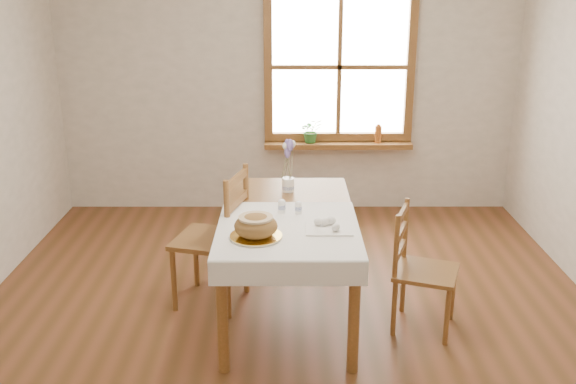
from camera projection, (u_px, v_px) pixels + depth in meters
name	position (u px, v px, depth m)	size (l,w,h in m)	color
ground	(288.00, 332.00, 4.33)	(5.00, 5.00, 0.00)	brown
room_walls	(288.00, 79.00, 3.78)	(4.60, 5.10, 2.65)	silver
window	(339.00, 67.00, 6.21)	(1.46, 0.08, 1.46)	brown
window_sill	(338.00, 145.00, 6.38)	(1.46, 0.20, 0.05)	brown
dining_table	(288.00, 224.00, 4.40)	(0.90, 1.60, 0.75)	brown
table_linen	(288.00, 229.00, 4.08)	(0.91, 0.99, 0.01)	white
chair_left	(210.00, 237.00, 4.59)	(0.47, 0.50, 1.01)	brown
chair_right	(426.00, 270.00, 4.26)	(0.40, 0.42, 0.86)	brown
bread_plate	(256.00, 237.00, 3.93)	(0.31, 0.31, 0.02)	white
bread_loaf	(256.00, 224.00, 3.90)	(0.27, 0.27, 0.15)	olive
egg_napkin	(329.00, 228.00, 4.06)	(0.30, 0.25, 0.01)	white
eggs	(329.00, 224.00, 4.05)	(0.23, 0.20, 0.05)	silver
salt_shaker	(282.00, 206.00, 4.33)	(0.05, 0.05, 0.10)	white
pepper_shaker	(298.00, 207.00, 4.32)	(0.05, 0.05, 0.09)	white
flower_vase	(288.00, 186.00, 4.78)	(0.09, 0.09, 0.10)	white
lavender_bouquet	(288.00, 159.00, 4.71)	(0.16, 0.16, 0.31)	#6E5A9F
potted_plant	(311.00, 133.00, 6.35)	(0.21, 0.24, 0.19)	#2F6C2B
amber_bottle	(378.00, 133.00, 6.35)	(0.07, 0.07, 0.19)	#B45D21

